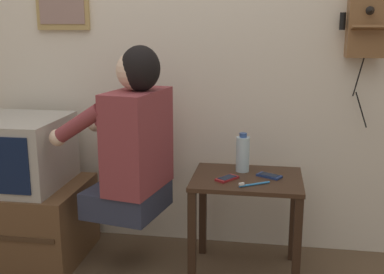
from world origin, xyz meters
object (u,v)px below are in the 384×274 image
cell_phone_spare (269,176)px  toothbrush (252,184)px  wall_phone_antique (366,16)px  water_bottle (243,154)px  television (15,152)px  cell_phone_held (227,178)px  person (133,140)px

cell_phone_spare → toothbrush: size_ratio=0.92×
wall_phone_antique → cell_phone_spare: wall_phone_antique is taller
wall_phone_antique → water_bottle: wall_phone_antique is taller
television → cell_phone_held: 1.19m
cell_phone_spare → water_bottle: water_bottle is taller
cell_phone_held → cell_phone_spare: same height
television → cell_phone_spare: television is taller
cell_phone_spare → water_bottle: 0.19m
television → toothbrush: (1.32, -0.13, -0.07)m
cell_phone_held → cell_phone_spare: 0.22m
wall_phone_antique → cell_phone_spare: (-0.47, -0.28, -0.80)m
person → television: person is taller
wall_phone_antique → cell_phone_held: (-0.68, -0.36, -0.80)m
water_bottle → toothbrush: 0.25m
water_bottle → cell_phone_spare: bearing=-28.3°
water_bottle → toothbrush: water_bottle is taller
wall_phone_antique → person: bearing=-162.7°
wall_phone_antique → water_bottle: 0.96m
wall_phone_antique → cell_phone_spare: 0.97m
person → television: 0.71m
water_bottle → wall_phone_antique: bearing=18.8°
person → television: size_ratio=1.65×
wall_phone_antique → toothbrush: (-0.55, -0.44, -0.80)m
wall_phone_antique → toothbrush: bearing=-141.6°
cell_phone_spare → wall_phone_antique: bearing=-29.9°
water_bottle → toothbrush: (0.06, -0.23, -0.09)m
wall_phone_antique → cell_phone_held: wall_phone_antique is taller
person → water_bottle: size_ratio=4.20×
toothbrush → cell_phone_spare: bearing=-61.2°
cell_phone_held → water_bottle: 0.19m
wall_phone_antique → water_bottle: (-0.61, -0.21, -0.71)m
water_bottle → television: bearing=-175.7°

